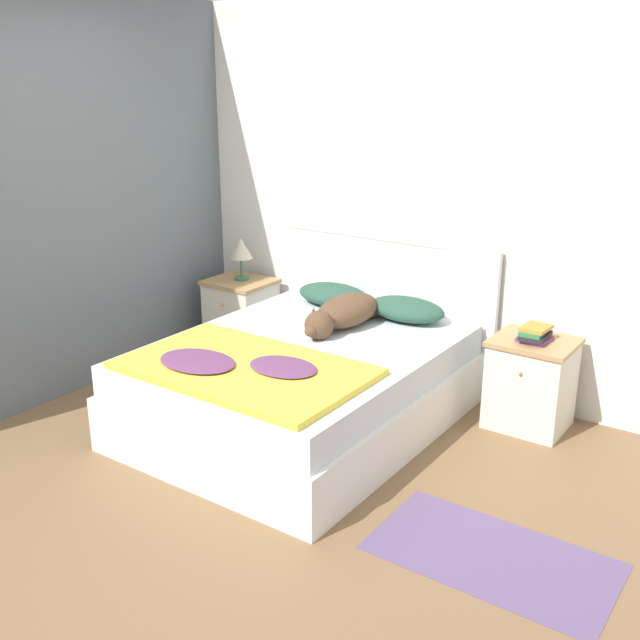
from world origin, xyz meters
The scene contains 14 objects.
ground_plane centered at (0.00, 0.00, 0.00)m, with size 16.00×16.00×0.00m, color brown.
wall_back centered at (0.00, 2.13, 1.27)m, with size 9.00×0.06×2.55m.
wall_side_left centered at (-1.55, 1.05, 1.27)m, with size 0.06×3.10×2.55m.
bed centered at (0.03, 1.06, 0.26)m, with size 1.55×1.95×0.52m.
headboard centered at (0.03, 2.06, 0.53)m, with size 1.63×0.06×1.01m.
nightstand_left centered at (-1.12, 1.83, 0.28)m, with size 0.48×0.43×0.56m.
nightstand_right centered at (1.18, 1.83, 0.28)m, with size 0.48×0.43×0.56m.
pillow_left centered at (-0.26, 1.82, 0.59)m, with size 0.53×0.33×0.15m.
pillow_right centered at (0.32, 1.82, 0.59)m, with size 0.53×0.33×0.15m.
quilt centered at (0.02, 0.54, 0.54)m, with size 1.33×0.82×0.07m.
dog centered at (0.06, 1.47, 0.61)m, with size 0.30×0.80×0.20m.
book_stack centered at (1.18, 1.81, 0.60)m, with size 0.18×0.22×0.09m.
table_lamp centered at (-1.12, 1.85, 0.79)m, with size 0.17×0.17×0.32m.
rug centered at (1.52, 0.47, 0.00)m, with size 1.08×0.60×0.00m.
Camera 1 is at (2.52, -2.30, 2.08)m, focal length 42.00 mm.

